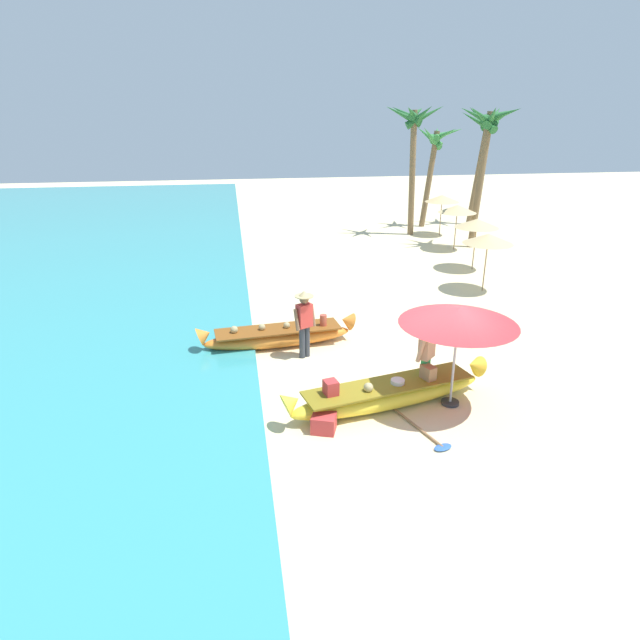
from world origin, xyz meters
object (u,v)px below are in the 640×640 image
at_px(palm_tree_mid_cluster, 413,130).
at_px(cooler_box, 324,423).
at_px(person_tourist_customer, 426,354).
at_px(palm_tree_leaning_seaward, 435,147).
at_px(palm_tree_far_behind, 488,131).
at_px(boat_orange_midground, 278,336).
at_px(person_vendor_hatted, 304,319).
at_px(paddle, 426,434).
at_px(palm_tree_tall_inland, 485,134).
at_px(patio_umbrella_large, 459,316).
at_px(boat_yellow_foreground, 388,394).

relative_size(palm_tree_mid_cluster, cooler_box, 13.75).
bearing_deg(person_tourist_customer, palm_tree_leaning_seaward, 69.50).
bearing_deg(palm_tree_far_behind, palm_tree_leaning_seaward, 95.06).
relative_size(boat_orange_midground, person_vendor_hatted, 2.42).
distance_m(palm_tree_leaning_seaward, paddle, 20.18).
distance_m(person_tourist_customer, cooler_box, 2.61).
distance_m(palm_tree_tall_inland, palm_tree_mid_cluster, 4.86).
height_order(patio_umbrella_large, palm_tree_tall_inland, palm_tree_tall_inland).
distance_m(palm_tree_tall_inland, palm_tree_leaning_seaward, 2.72).
height_order(palm_tree_leaning_seaward, palm_tree_mid_cluster, palm_tree_mid_cluster).
height_order(boat_orange_midground, cooler_box, boat_orange_midground).
distance_m(boat_orange_midground, person_tourist_customer, 4.16).
bearing_deg(palm_tree_mid_cluster, palm_tree_far_behind, -53.04).
height_order(boat_yellow_foreground, paddle, boat_yellow_foreground).
bearing_deg(boat_orange_midground, boat_yellow_foreground, -60.34).
bearing_deg(person_vendor_hatted, palm_tree_mid_cluster, 62.43).
bearing_deg(palm_tree_tall_inland, boat_yellow_foreground, -119.37).
relative_size(patio_umbrella_large, palm_tree_leaning_seaward, 0.45).
height_order(boat_yellow_foreground, palm_tree_tall_inland, palm_tree_tall_inland).
relative_size(person_tourist_customer, paddle, 1.06).
distance_m(patio_umbrella_large, palm_tree_leaning_seaward, 18.66).
distance_m(boat_yellow_foreground, boat_orange_midground, 3.85).
bearing_deg(boat_yellow_foreground, paddle, -70.69).
xyz_separation_m(palm_tree_leaning_seaward, palm_tree_mid_cluster, (-1.78, -1.79, 0.83)).
relative_size(patio_umbrella_large, palm_tree_tall_inland, 0.40).
relative_size(boat_orange_midground, palm_tree_mid_cluster, 0.68).
relative_size(palm_tree_tall_inland, paddle, 3.61).
bearing_deg(person_vendor_hatted, palm_tree_far_behind, 48.35).
relative_size(patio_umbrella_large, palm_tree_far_behind, 0.39).
bearing_deg(palm_tree_far_behind, palm_tree_mid_cluster, 126.96).
bearing_deg(palm_tree_tall_inland, person_tourist_customer, -117.63).
bearing_deg(palm_tree_tall_inland, patio_umbrella_large, -115.98).
distance_m(person_tourist_customer, paddle, 1.77).
xyz_separation_m(palm_tree_far_behind, cooler_box, (-9.10, -13.41, -4.65)).
xyz_separation_m(boat_yellow_foreground, cooler_box, (-1.43, -0.68, -0.12)).
height_order(boat_yellow_foreground, palm_tree_far_behind, palm_tree_far_behind).
distance_m(palm_tree_leaning_seaward, palm_tree_far_behind, 4.81).
height_order(boat_orange_midground, person_tourist_customer, person_tourist_customer).
relative_size(palm_tree_mid_cluster, paddle, 3.77).
relative_size(boat_yellow_foreground, cooler_box, 10.34).
bearing_deg(palm_tree_tall_inland, palm_tree_mid_cluster, -156.17).
relative_size(person_vendor_hatted, person_tourist_customer, 1.00).
height_order(palm_tree_tall_inland, palm_tree_far_behind, palm_tree_far_behind).
xyz_separation_m(patio_umbrella_large, paddle, (-0.88, -1.01, -1.88)).
bearing_deg(cooler_box, patio_umbrella_large, 31.51).
bearing_deg(boat_orange_midground, palm_tree_far_behind, 44.39).
relative_size(person_tourist_customer, palm_tree_leaning_seaward, 0.33).
bearing_deg(boat_orange_midground, paddle, -62.79).
bearing_deg(palm_tree_far_behind, cooler_box, -124.17).
bearing_deg(palm_tree_leaning_seaward, patio_umbrella_large, -108.82).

